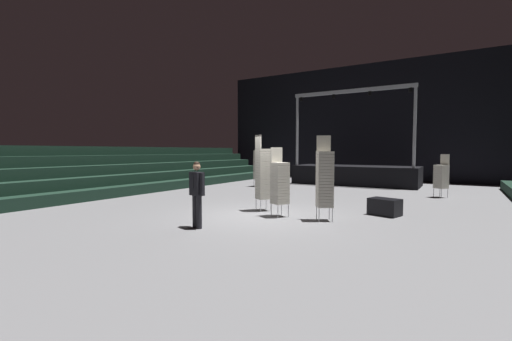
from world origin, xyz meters
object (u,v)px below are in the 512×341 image
Objects in this scene: stage_riser at (355,174)px; chair_stack_front_right at (325,178)px; chair_stack_mid_left at (273,174)px; chair_stack_rear_left at (263,173)px; equipment_road_case at (385,207)px; chair_stack_front_left at (441,176)px; chair_stack_mid_centre at (258,168)px; man_with_tie at (197,190)px; chair_stack_mid_right at (280,182)px.

stage_riser is 11.23m from chair_stack_front_right.
chair_stack_front_right is 6.85m from chair_stack_mid_left.
chair_stack_rear_left is 2.84× the size of equipment_road_case.
stage_riser is 9.87m from equipment_road_case.
chair_stack_front_left is 9.14m from chair_stack_mid_centre.
chair_stack_mid_left is 1.99× the size of equipment_road_case.
chair_stack_front_left is (5.18, 9.93, -0.05)m from man_with_tie.
equipment_road_case is (3.68, 1.26, -1.01)m from chair_stack_rear_left.
chair_stack_front_right is 2.75× the size of equipment_road_case.
chair_stack_mid_centre is 9.53m from equipment_road_case.
chair_stack_rear_left is (4.15, -6.64, 0.25)m from chair_stack_mid_centre.
chair_stack_mid_centre is (-6.49, 7.15, -0.21)m from chair_stack_front_right.
man_with_tie is 2.76m from chair_stack_mid_right.
chair_stack_front_right is at bearing -116.97° from man_with_tie.
chair_stack_mid_right is (3.07, -5.31, 0.17)m from chair_stack_mid_left.
chair_stack_mid_right is 8.89m from chair_stack_mid_centre.
equipment_road_case is at bearing -23.39° from chair_stack_mid_centre.
chair_stack_mid_left is 0.88× the size of chair_stack_mid_centre.
chair_stack_rear_left is at bearing -46.91° from chair_stack_mid_centre.
chair_stack_front_right is at bearing 124.76° from chair_stack_mid_right.
chair_stack_mid_centre is 2.28× the size of equipment_road_case.
chair_stack_front_left reaches higher than chair_stack_mid_left.
stage_riser is 3.79× the size of chair_stack_front_left.
chair_stack_mid_left is at bearing 149.36° from chair_stack_rear_left.
chair_stack_front_left is at bearing -179.11° from chair_stack_mid_right.
equipment_road_case is (7.83, -5.38, -0.76)m from chair_stack_mid_centre.
chair_stack_mid_right is at bearing -145.20° from equipment_road_case.
chair_stack_front_left is at bearing 88.59° from chair_stack_rear_left.
chair_stack_mid_left is at bearing -33.10° from chair_stack_mid_centre.
man_with_tie is 11.20m from chair_stack_front_left.
chair_stack_mid_left is at bearing 53.17° from chair_stack_front_left.
chair_stack_rear_left is (-0.95, 0.64, 0.21)m from chair_stack_mid_right.
man_with_tie is 0.82× the size of chair_stack_mid_right.
chair_stack_rear_left is at bearing -160.96° from chair_stack_mid_left.
stage_riser is 6.01m from chair_stack_front_left.
chair_stack_rear_left reaches higher than chair_stack_front_left.
chair_stack_front_right is 0.97× the size of chair_stack_rear_left.
chair_stack_rear_left is 4.02m from equipment_road_case.
chair_stack_front_left is 0.73× the size of chair_stack_rear_left.
man_with_tie is 0.93× the size of chair_stack_front_left.
chair_stack_front_left is at bearing -78.86° from chair_stack_mid_left.
chair_stack_rear_left is at bearing 90.29° from chair_stack_front_left.
chair_stack_mid_right is 0.83× the size of chair_stack_rear_left.
stage_riser is 10.54m from chair_stack_rear_left.
chair_stack_front_right is at bearing 22.63° from chair_stack_rear_left.
chair_stack_front_right is 9.66m from chair_stack_mid_centre.
chair_stack_mid_left reaches higher than man_with_tie.
chair_stack_front_left reaches higher than man_with_tie.
stage_riser is 5.91m from chair_stack_mid_centre.
chair_stack_mid_left reaches higher than equipment_road_case.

